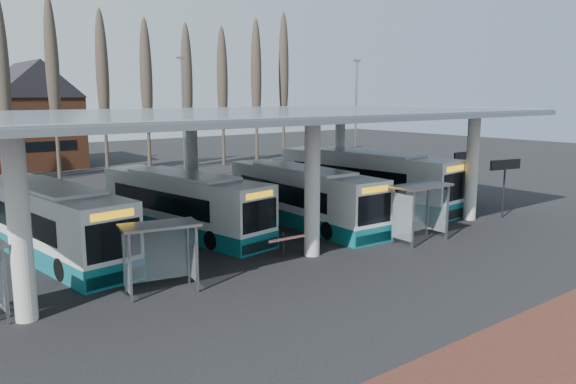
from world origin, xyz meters
TOP-DOWN VIEW (x-y plane):
  - ground at (0.00, 0.00)m, footprint 140.00×140.00m
  - station_canopy at (0.00, 8.00)m, footprint 32.00×16.00m
  - poplar_row at (0.00, 33.00)m, footprint 45.10×1.10m
  - lamp_post_b at (6.00, 26.00)m, footprint 0.80×0.16m
  - lamp_post_c at (20.00, 20.00)m, footprint 0.80×0.16m
  - bus_0 at (-9.29, 9.63)m, footprint 3.93×11.92m
  - bus_1 at (-2.58, 9.88)m, footprint 4.25×11.64m
  - bus_2 at (3.71, 7.74)m, footprint 2.95×11.55m
  - bus_3 at (10.21, 9.26)m, footprint 4.13×12.98m
  - shelter_1 at (-7.44, 2.30)m, footprint 2.99×1.90m
  - shelter_2 at (5.72, 1.18)m, footprint 3.07×1.55m
  - info_sign_0 at (13.95, 1.60)m, footprint 2.29×0.57m
  - info_sign_1 at (17.04, 6.51)m, footprint 2.23×0.13m
  - barrier at (-1.18, 2.72)m, footprint 2.23×0.64m

SIDE VIEW (x-z plane):
  - ground at x=0.00m, z-range 0.00..0.00m
  - barrier at x=-1.18m, z-range 0.31..1.42m
  - bus_1 at x=-2.58m, z-range -0.09..3.08m
  - bus_2 at x=3.71m, z-range -0.09..3.09m
  - bus_0 at x=-9.29m, z-range -0.09..3.16m
  - bus_3 at x=10.21m, z-range -0.10..3.44m
  - shelter_1 at x=-7.44m, z-range 0.58..3.16m
  - shelter_2 at x=5.72m, z-range 0.65..3.49m
  - info_sign_1 at x=17.04m, z-range 1.12..4.44m
  - info_sign_0 at x=13.95m, z-range 1.16..4.60m
  - lamp_post_b at x=6.00m, z-range 0.25..10.42m
  - lamp_post_c at x=20.00m, z-range 0.25..10.42m
  - station_canopy at x=0.00m, z-range 2.51..8.85m
  - poplar_row at x=0.00m, z-range 1.53..16.03m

